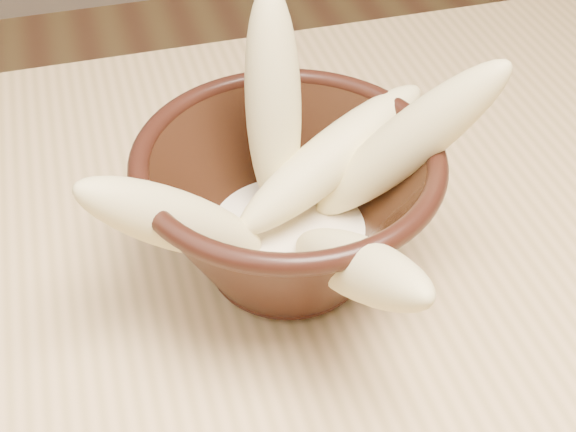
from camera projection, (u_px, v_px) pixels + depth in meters
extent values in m
cube|color=tan|center=(476.00, 340.00, 0.54)|extent=(1.20, 0.80, 0.04)
cylinder|color=black|center=(288.00, 266.00, 0.55)|extent=(0.09, 0.09, 0.01)
cylinder|color=black|center=(288.00, 245.00, 0.54)|extent=(0.08, 0.08, 0.01)
torus|color=black|center=(288.00, 159.00, 0.49)|extent=(0.20, 0.20, 0.01)
cylinder|color=#F7E7C7|center=(288.00, 235.00, 0.53)|extent=(0.11, 0.11, 0.02)
ellipsoid|color=#E4D186|center=(273.00, 104.00, 0.51)|extent=(0.05, 0.08, 0.16)
ellipsoid|color=#E4D186|center=(175.00, 220.00, 0.47)|extent=(0.13, 0.06, 0.12)
ellipsoid|color=#E4D186|center=(406.00, 144.00, 0.50)|extent=(0.14, 0.08, 0.15)
ellipsoid|color=#E4D186|center=(333.00, 157.00, 0.52)|extent=(0.17, 0.10, 0.08)
ellipsoid|color=#E4D186|center=(356.00, 266.00, 0.45)|extent=(0.06, 0.16, 0.11)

